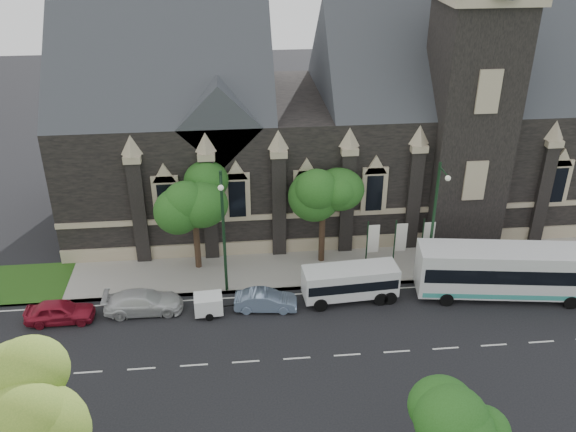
{
  "coord_description": "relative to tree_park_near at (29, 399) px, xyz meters",
  "views": [
    {
      "loc": [
        -3.33,
        -28.04,
        24.29
      ],
      "look_at": [
        0.08,
        6.0,
        6.32
      ],
      "focal_mm": 38.55,
      "sensor_mm": 36.0,
      "label": 1
    }
  ],
  "objects": [
    {
      "name": "street_lamp_mid",
      "position": [
        7.77,
        15.86,
        -1.3
      ],
      "size": [
        0.36,
        1.88,
        9.0
      ],
      "color": "#16311B",
      "rests_on": "ground"
    },
    {
      "name": "tree_park_near",
      "position": [
        0.0,
        0.0,
        0.0
      ],
      "size": [
        4.42,
        4.42,
        8.56
      ],
      "color": "black",
      "rests_on": "ground"
    },
    {
      "name": "car_far_red",
      "position": [
        -2.79,
        13.84,
        -5.69
      ],
      "size": [
        4.31,
        1.77,
        1.46
      ],
      "primitive_type": "imported",
      "rotation": [
        0.0,
        0.0,
        1.58
      ],
      "color": "maroon",
      "rests_on": "ground"
    },
    {
      "name": "box_trailer",
      "position": [
        6.58,
        13.62,
        -5.62
      ],
      "size": [
        2.66,
        1.56,
        1.4
      ],
      "rotation": [
        0.0,
        0.0,
        0.06
      ],
      "color": "white",
      "rests_on": "ground"
    },
    {
      "name": "tree_walk_left",
      "position": [
        5.97,
        19.47,
        -0.68
      ],
      "size": [
        3.91,
        3.91,
        7.64
      ],
      "color": "black",
      "rests_on": "ground"
    },
    {
      "name": "sidewalk",
      "position": [
        11.77,
        18.27,
        -6.34
      ],
      "size": [
        80.0,
        5.0,
        0.15
      ],
      "primitive_type": "cube",
      "color": "gray",
      "rests_on": "ground"
    },
    {
      "name": "sedan",
      "position": [
        10.28,
        13.81,
        -5.75
      ],
      "size": [
        4.19,
        1.83,
        1.34
      ],
      "primitive_type": "imported",
      "rotation": [
        0.0,
        0.0,
        1.47
      ],
      "color": "#7A91B1",
      "rests_on": "ground"
    },
    {
      "name": "street_lamp_near",
      "position": [
        21.77,
        15.86,
        -1.3
      ],
      "size": [
        0.36,
        1.88,
        9.0
      ],
      "color": "#16311B",
      "rests_on": "ground"
    },
    {
      "name": "ground",
      "position": [
        11.77,
        8.77,
        -6.42
      ],
      "size": [
        160.0,
        160.0,
        0.0
      ],
      "primitive_type": "plane",
      "color": "black",
      "rests_on": "ground"
    },
    {
      "name": "shuttle_bus",
      "position": [
        15.98,
        14.38,
        -5.01
      ],
      "size": [
        6.39,
        2.62,
        2.42
      ],
      "rotation": [
        0.0,
        0.0,
        0.07
      ],
      "color": "silver",
      "rests_on": "ground"
    },
    {
      "name": "tree_walk_right",
      "position": [
        14.98,
        19.48,
        -0.6
      ],
      "size": [
        4.08,
        4.08,
        7.8
      ],
      "color": "black",
      "rests_on": "ground"
    },
    {
      "name": "tree_park_east",
      "position": [
        17.95,
        -0.55,
        -1.8
      ],
      "size": [
        3.4,
        3.4,
        6.28
      ],
      "color": "black",
      "rests_on": "ground"
    },
    {
      "name": "banner_flag_right",
      "position": [
        22.06,
        17.77,
        -4.03
      ],
      "size": [
        0.9,
        0.1,
        4.0
      ],
      "color": "#16311B",
      "rests_on": "ground"
    },
    {
      "name": "car_far_white",
      "position": [
        2.38,
        14.36,
        -5.68
      ],
      "size": [
        5.06,
        2.09,
        1.47
      ],
      "primitive_type": "imported",
      "rotation": [
        0.0,
        0.0,
        1.58
      ],
      "color": "silver",
      "rests_on": "ground"
    },
    {
      "name": "banner_flag_center",
      "position": [
        20.06,
        17.77,
        -4.03
      ],
      "size": [
        0.9,
        0.1,
        4.0
      ],
      "color": "#16311B",
      "rests_on": "ground"
    },
    {
      "name": "tour_coach",
      "position": [
        26.7,
        13.7,
        -4.45
      ],
      "size": [
        12.66,
        4.31,
        3.62
      ],
      "rotation": [
        0.0,
        0.0,
        -0.14
      ],
      "color": "silver",
      "rests_on": "ground"
    },
    {
      "name": "museum",
      "position": [
        16.89,
        27.55,
        1.75
      ],
      "size": [
        40.0,
        17.7,
        29.9
      ],
      "color": "black",
      "rests_on": "ground"
    },
    {
      "name": "banner_flag_left",
      "position": [
        18.06,
        17.77,
        -4.03
      ],
      "size": [
        0.9,
        0.1,
        4.0
      ],
      "color": "#16311B",
      "rests_on": "ground"
    }
  ]
}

